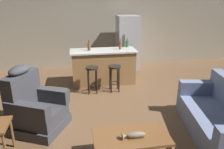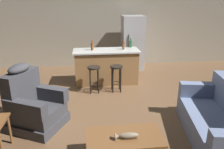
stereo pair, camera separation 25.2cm
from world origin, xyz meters
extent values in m
plane|color=brown|center=(0.00, 0.00, 0.00)|extent=(12.00, 12.00, 0.00)
cube|color=#A89E89|center=(0.00, 3.12, 1.30)|extent=(12.00, 0.05, 2.60)
cube|color=brown|center=(-0.03, -1.83, 0.40)|extent=(1.10, 0.60, 0.04)
cube|color=brown|center=(-0.52, -1.59, 0.19)|extent=(0.06, 0.06, 0.38)
cube|color=brown|center=(0.46, -1.59, 0.19)|extent=(0.06, 0.06, 0.38)
cube|color=#4C3823|center=(0.03, -1.90, 0.43)|extent=(0.22, 0.07, 0.01)
ellipsoid|color=gray|center=(0.03, -1.90, 0.46)|extent=(0.28, 0.09, 0.09)
cone|color=gray|center=(-0.14, -1.90, 0.46)|extent=(0.06, 0.10, 0.10)
cube|color=#707FA3|center=(1.57, -1.51, 0.10)|extent=(1.17, 2.02, 0.20)
cube|color=#707FA3|center=(1.57, -1.51, 0.31)|extent=(1.17, 2.02, 0.22)
cube|color=#707FA3|center=(1.73, -0.68, 0.56)|extent=(0.86, 0.35, 0.28)
cube|color=#3D3D42|center=(-1.46, -0.76, 0.09)|extent=(1.13, 1.13, 0.18)
cube|color=#3D3D42|center=(-1.46, -0.76, 0.30)|extent=(1.05, 1.03, 0.24)
cube|color=#3D3D42|center=(-1.73, -0.63, 0.74)|extent=(0.55, 0.78, 0.64)
ellipsoid|color=#3D3D42|center=(-1.73, -0.63, 1.12)|extent=(0.44, 0.53, 0.16)
cube|color=#3D3D42|center=(-1.30, -0.47, 0.55)|extent=(0.79, 0.52, 0.26)
cube|color=#3D3D42|center=(-1.59, -1.06, 0.55)|extent=(0.79, 0.52, 0.26)
cylinder|color=brown|center=(-1.82, -1.63, 0.26)|extent=(0.04, 0.04, 0.52)
cylinder|color=brown|center=(-1.82, -1.23, 0.26)|extent=(0.04, 0.04, 0.52)
cube|color=#9E7042|center=(0.00, 1.35, 0.45)|extent=(1.71, 0.63, 0.91)
cube|color=silver|center=(0.00, 1.35, 0.93)|extent=(1.80, 0.70, 0.04)
cylinder|color=black|center=(-0.37, 0.72, 0.66)|extent=(0.32, 0.32, 0.04)
torus|color=black|center=(-0.37, 0.72, 0.22)|extent=(0.23, 0.23, 0.02)
cylinder|color=black|center=(-0.47, 0.62, 0.32)|extent=(0.04, 0.04, 0.64)
cylinder|color=black|center=(-0.27, 0.62, 0.32)|extent=(0.04, 0.04, 0.64)
cylinder|color=black|center=(-0.47, 0.82, 0.32)|extent=(0.04, 0.04, 0.64)
cylinder|color=black|center=(-0.27, 0.82, 0.32)|extent=(0.04, 0.04, 0.64)
cylinder|color=black|center=(0.20, 0.72, 0.66)|extent=(0.32, 0.32, 0.04)
torus|color=black|center=(0.20, 0.72, 0.22)|extent=(0.23, 0.23, 0.02)
cylinder|color=black|center=(0.10, 0.62, 0.32)|extent=(0.04, 0.04, 0.64)
cylinder|color=black|center=(0.30, 0.62, 0.32)|extent=(0.04, 0.04, 0.64)
cylinder|color=black|center=(0.10, 0.82, 0.32)|extent=(0.04, 0.04, 0.64)
cylinder|color=black|center=(0.30, 0.82, 0.32)|extent=(0.04, 0.04, 0.64)
cube|color=#B7B7BC|center=(0.98, 2.55, 0.88)|extent=(0.70, 0.66, 1.76)
cylinder|color=#333338|center=(0.78, 2.20, 0.97)|extent=(0.02, 0.02, 0.50)
cylinder|color=brown|center=(-0.38, 1.38, 1.05)|extent=(0.08, 0.08, 0.19)
cylinder|color=brown|center=(-0.38, 1.38, 1.19)|extent=(0.03, 0.03, 0.08)
cylinder|color=#2D6B38|center=(0.73, 1.62, 1.04)|extent=(0.09, 0.09, 0.19)
cylinder|color=#2D6B38|center=(0.73, 1.62, 1.18)|extent=(0.03, 0.03, 0.08)
cylinder|color=brown|center=(0.47, 1.37, 1.06)|extent=(0.06, 0.06, 0.21)
cylinder|color=brown|center=(0.47, 1.37, 1.21)|extent=(0.02, 0.02, 0.09)
camera|label=1|loc=(-0.76, -4.43, 2.31)|focal=35.00mm
camera|label=2|loc=(-0.51, -4.47, 2.31)|focal=35.00mm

